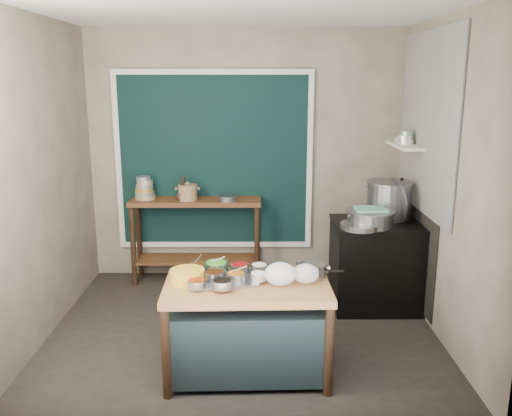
{
  "coord_description": "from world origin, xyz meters",
  "views": [
    {
      "loc": [
        0.11,
        -4.6,
        2.27
      ],
      "look_at": [
        0.12,
        0.25,
        1.1
      ],
      "focal_mm": 38.0,
      "sensor_mm": 36.0,
      "label": 1
    }
  ],
  "objects_px": {
    "prep_table": "(247,329)",
    "stock_pot": "(389,200)",
    "stove_block": "(378,266)",
    "yellow_basin": "(187,276)",
    "back_counter": "(197,240)",
    "utensil_cup": "(183,196)",
    "steamer": "(370,218)",
    "saucepan": "(313,271)",
    "ceramic_crock": "(188,193)",
    "condiment_tray": "(223,280)"
  },
  "relations": [
    {
      "from": "prep_table",
      "to": "condiment_tray",
      "type": "relative_size",
      "value": 2.45
    },
    {
      "from": "prep_table",
      "to": "back_counter",
      "type": "distance_m",
      "value": 2.12
    },
    {
      "from": "utensil_cup",
      "to": "ceramic_crock",
      "type": "xyz_separation_m",
      "value": [
        0.06,
        0.01,
        0.03
      ]
    },
    {
      "from": "condiment_tray",
      "to": "utensil_cup",
      "type": "xyz_separation_m",
      "value": [
        -0.55,
        1.93,
        0.23
      ]
    },
    {
      "from": "condiment_tray",
      "to": "yellow_basin",
      "type": "xyz_separation_m",
      "value": [
        -0.26,
        -0.02,
        0.04
      ]
    },
    {
      "from": "saucepan",
      "to": "stock_pot",
      "type": "xyz_separation_m",
      "value": [
        0.91,
        1.37,
        0.26
      ]
    },
    {
      "from": "saucepan",
      "to": "stove_block",
      "type": "bearing_deg",
      "value": 67.36
    },
    {
      "from": "condiment_tray",
      "to": "ceramic_crock",
      "type": "bearing_deg",
      "value": 104.22
    },
    {
      "from": "utensil_cup",
      "to": "ceramic_crock",
      "type": "bearing_deg",
      "value": 8.05
    },
    {
      "from": "stove_block",
      "to": "utensil_cup",
      "type": "relative_size",
      "value": 6.49
    },
    {
      "from": "back_counter",
      "to": "yellow_basin",
      "type": "relative_size",
      "value": 5.53
    },
    {
      "from": "stove_block",
      "to": "saucepan",
      "type": "bearing_deg",
      "value": -123.82
    },
    {
      "from": "utensil_cup",
      "to": "ceramic_crock",
      "type": "height_order",
      "value": "ceramic_crock"
    },
    {
      "from": "yellow_basin",
      "to": "ceramic_crock",
      "type": "height_order",
      "value": "ceramic_crock"
    },
    {
      "from": "yellow_basin",
      "to": "stock_pot",
      "type": "bearing_deg",
      "value": 37.97
    },
    {
      "from": "prep_table",
      "to": "back_counter",
      "type": "bearing_deg",
      "value": 105.02
    },
    {
      "from": "stock_pot",
      "to": "steamer",
      "type": "distance_m",
      "value": 0.42
    },
    {
      "from": "prep_table",
      "to": "stock_pot",
      "type": "height_order",
      "value": "stock_pot"
    },
    {
      "from": "stove_block",
      "to": "steamer",
      "type": "xyz_separation_m",
      "value": [
        -0.13,
        -0.14,
        0.53
      ]
    },
    {
      "from": "prep_table",
      "to": "stove_block",
      "type": "bearing_deg",
      "value": 43.56
    },
    {
      "from": "prep_table",
      "to": "stove_block",
      "type": "relative_size",
      "value": 1.39
    },
    {
      "from": "ceramic_crock",
      "to": "stock_pot",
      "type": "distance_m",
      "value": 2.16
    },
    {
      "from": "stock_pot",
      "to": "steamer",
      "type": "relative_size",
      "value": 1.0
    },
    {
      "from": "utensil_cup",
      "to": "steamer",
      "type": "relative_size",
      "value": 0.29
    },
    {
      "from": "back_counter",
      "to": "stock_pot",
      "type": "relative_size",
      "value": 3.04
    },
    {
      "from": "saucepan",
      "to": "ceramic_crock",
      "type": "xyz_separation_m",
      "value": [
        -1.19,
        1.87,
        0.22
      ]
    },
    {
      "from": "stove_block",
      "to": "yellow_basin",
      "type": "bearing_deg",
      "value": -143.99
    },
    {
      "from": "prep_table",
      "to": "stock_pot",
      "type": "xyz_separation_m",
      "value": [
        1.42,
        1.49,
        0.69
      ]
    },
    {
      "from": "condiment_tray",
      "to": "utensil_cup",
      "type": "bearing_deg",
      "value": 105.81
    },
    {
      "from": "stove_block",
      "to": "saucepan",
      "type": "distance_m",
      "value": 1.47
    },
    {
      "from": "condiment_tray",
      "to": "steamer",
      "type": "xyz_separation_m",
      "value": [
        1.36,
        1.12,
        0.2
      ]
    },
    {
      "from": "saucepan",
      "to": "ceramic_crock",
      "type": "bearing_deg",
      "value": 133.66
    },
    {
      "from": "prep_table",
      "to": "ceramic_crock",
      "type": "bearing_deg",
      "value": 107.42
    },
    {
      "from": "back_counter",
      "to": "utensil_cup",
      "type": "relative_size",
      "value": 10.46
    },
    {
      "from": "prep_table",
      "to": "saucepan",
      "type": "bearing_deg",
      "value": 11.86
    },
    {
      "from": "saucepan",
      "to": "stock_pot",
      "type": "bearing_deg",
      "value": 67.55
    },
    {
      "from": "back_counter",
      "to": "yellow_basin",
      "type": "bearing_deg",
      "value": -85.81
    },
    {
      "from": "saucepan",
      "to": "ceramic_crock",
      "type": "height_order",
      "value": "ceramic_crock"
    },
    {
      "from": "condiment_tray",
      "to": "saucepan",
      "type": "bearing_deg",
      "value": 5.81
    },
    {
      "from": "prep_table",
      "to": "ceramic_crock",
      "type": "relative_size",
      "value": 5.54
    },
    {
      "from": "saucepan",
      "to": "ceramic_crock",
      "type": "relative_size",
      "value": 0.94
    },
    {
      "from": "condiment_tray",
      "to": "saucepan",
      "type": "distance_m",
      "value": 0.7
    },
    {
      "from": "stock_pot",
      "to": "utensil_cup",
      "type": "bearing_deg",
      "value": 167.02
    },
    {
      "from": "back_counter",
      "to": "steamer",
      "type": "height_order",
      "value": "steamer"
    },
    {
      "from": "yellow_basin",
      "to": "stove_block",
      "type": "bearing_deg",
      "value": 36.01
    },
    {
      "from": "back_counter",
      "to": "steamer",
      "type": "relative_size",
      "value": 3.05
    },
    {
      "from": "yellow_basin",
      "to": "saucepan",
      "type": "relative_size",
      "value": 1.23
    },
    {
      "from": "utensil_cup",
      "to": "yellow_basin",
      "type": "bearing_deg",
      "value": -81.77
    },
    {
      "from": "stove_block",
      "to": "stock_pot",
      "type": "bearing_deg",
      "value": 57.59
    },
    {
      "from": "yellow_basin",
      "to": "ceramic_crock",
      "type": "xyz_separation_m",
      "value": [
        -0.23,
        1.97,
        0.23
      ]
    }
  ]
}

